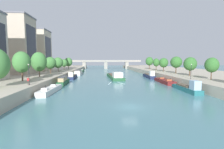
# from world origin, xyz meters

# --- Properties ---
(ground_plane) EXTENTS (400.00, 400.00, 0.00)m
(ground_plane) POSITION_xyz_m (0.00, 0.00, 0.00)
(ground_plane) COLOR teal
(quay_left) EXTENTS (36.00, 170.00, 2.29)m
(quay_left) POSITION_xyz_m (-36.33, 55.00, 1.14)
(quay_left) COLOR #B2A893
(quay_left) RESTS_ON ground
(quay_right) EXTENTS (36.00, 170.00, 2.29)m
(quay_right) POSITION_xyz_m (36.33, 55.00, 1.14)
(quay_right) COLOR #B2A893
(quay_right) RESTS_ON ground
(barge_midriver) EXTENTS (5.89, 23.85, 2.95)m
(barge_midriver) POSITION_xyz_m (1.38, 41.59, 0.87)
(barge_midriver) COLOR #235633
(barge_midriver) RESTS_ON ground
(wake_behind_barge) EXTENTS (5.59, 6.07, 0.03)m
(wake_behind_barge) POSITION_xyz_m (0.19, 27.04, 0.01)
(wake_behind_barge) COLOR silver
(wake_behind_barge) RESTS_ON ground
(moored_boat_left_downstream) EXTENTS (2.64, 12.36, 2.24)m
(moored_boat_left_downstream) POSITION_xyz_m (-16.33, 12.95, 0.60)
(moored_boat_left_downstream) COLOR silver
(moored_boat_left_downstream) RESTS_ON ground
(moored_boat_left_gap_after) EXTENTS (2.31, 11.54, 2.39)m
(moored_boat_left_gap_after) POSITION_xyz_m (-16.26, 25.89, 1.00)
(moored_boat_left_gap_after) COLOR #235633
(moored_boat_left_gap_after) RESTS_ON ground
(moored_boat_left_lone) EXTENTS (2.52, 12.71, 2.97)m
(moored_boat_left_lone) POSITION_xyz_m (-15.94, 41.00, 0.89)
(moored_boat_left_lone) COLOR #1E284C
(moored_boat_left_lone) RESTS_ON ground
(moored_boat_left_midway) EXTENTS (3.60, 15.60, 2.44)m
(moored_boat_left_midway) POSITION_xyz_m (-16.04, 58.86, 1.02)
(moored_boat_left_midway) COLOR silver
(moored_boat_left_midway) RESTS_ON ground
(moored_boat_left_second) EXTENTS (2.73, 13.73, 2.33)m
(moored_boat_left_second) POSITION_xyz_m (-16.51, 74.71, 0.64)
(moored_boat_left_second) COLOR #235633
(moored_boat_left_second) RESTS_ON ground
(moored_boat_right_gap_after) EXTENTS (2.42, 11.68, 3.02)m
(moored_boat_right_gap_after) POSITION_xyz_m (16.12, 11.76, 0.88)
(moored_boat_right_gap_after) COLOR #23666B
(moored_boat_right_gap_after) RESTS_ON ground
(moored_boat_right_upstream) EXTENTS (3.25, 13.58, 2.24)m
(moored_boat_right_upstream) POSITION_xyz_m (16.40, 26.47, 0.60)
(moored_boat_right_upstream) COLOR maroon
(moored_boat_right_upstream) RESTS_ON ground
(moored_boat_right_near) EXTENTS (2.74, 13.20, 3.20)m
(moored_boat_right_near) POSITION_xyz_m (15.74, 40.90, 0.98)
(moored_boat_right_near) COLOR #1E284C
(moored_boat_right_near) RESTS_ON ground
(tree_left_by_lamp) EXTENTS (4.23, 4.23, 7.39)m
(tree_left_by_lamp) POSITION_xyz_m (-24.28, 16.82, 7.01)
(tree_left_by_lamp) COLOR brown
(tree_left_by_lamp) RESTS_ON quay_left
(tree_left_nearest) EXTENTS (4.65, 4.65, 7.70)m
(tree_left_nearest) POSITION_xyz_m (-23.75, 26.81, 6.99)
(tree_left_nearest) COLOR brown
(tree_left_nearest) RESTS_ON quay_left
(tree_left_past_mid) EXTENTS (4.35, 4.35, 6.44)m
(tree_left_past_mid) POSITION_xyz_m (-23.99, 39.01, 6.41)
(tree_left_past_mid) COLOR brown
(tree_left_past_mid) RESTS_ON quay_left
(tree_left_third) EXTENTS (4.61, 4.61, 6.45)m
(tree_left_third) POSITION_xyz_m (-23.76, 49.58, 6.33)
(tree_left_third) COLOR brown
(tree_left_third) RESTS_ON quay_left
(tree_left_midway) EXTENTS (3.40, 3.40, 5.67)m
(tree_left_midway) POSITION_xyz_m (-23.33, 59.86, 5.98)
(tree_left_midway) COLOR brown
(tree_left_midway) RESTS_ON quay_left
(tree_left_distant) EXTENTS (4.48, 4.48, 6.67)m
(tree_left_distant) POSITION_xyz_m (-23.27, 71.10, 6.37)
(tree_left_distant) COLOR brown
(tree_left_distant) RESTS_ON quay_left
(tree_right_third) EXTENTS (3.46, 3.46, 5.90)m
(tree_right_third) POSITION_xyz_m (24.74, 15.63, 6.20)
(tree_right_third) COLOR brown
(tree_right_third) RESTS_ON quay_right
(tree_right_end_of_row) EXTENTS (4.12, 4.12, 6.18)m
(tree_right_end_of_row) POSITION_xyz_m (24.78, 26.03, 6.24)
(tree_right_end_of_row) COLOR brown
(tree_right_end_of_row) RESTS_ON quay_right
(tree_right_nearest) EXTENTS (4.37, 4.37, 6.60)m
(tree_right_nearest) POSITION_xyz_m (24.70, 35.71, 6.68)
(tree_right_nearest) COLOR brown
(tree_right_nearest) RESTS_ON quay_right
(tree_right_by_lamp) EXTENTS (4.13, 4.13, 6.16)m
(tree_right_by_lamp) POSITION_xyz_m (24.21, 47.02, 6.28)
(tree_right_by_lamp) COLOR brown
(tree_right_by_lamp) RESTS_ON quay_right
(tree_right_midway) EXTENTS (3.25, 3.25, 6.05)m
(tree_right_midway) POSITION_xyz_m (23.93, 55.92, 6.27)
(tree_right_midway) COLOR brown
(tree_right_midway) RESTS_ON quay_right
(tree_right_second) EXTENTS (4.48, 4.48, 7.03)m
(tree_right_second) POSITION_xyz_m (24.01, 67.83, 6.84)
(tree_right_second) COLOR brown
(tree_right_second) RESTS_ON quay_right
(lamppost_left_bank) EXTENTS (0.28, 0.28, 4.43)m
(lamppost_left_bank) POSITION_xyz_m (-19.65, 9.78, 4.73)
(lamppost_left_bank) COLOR black
(lamppost_left_bank) RESTS_ON quay_left
(lamppost_right_bank) EXTENTS (0.28, 0.28, 4.18)m
(lamppost_right_bank) POSITION_xyz_m (20.11, 17.32, 4.59)
(lamppost_right_bank) COLOR black
(lamppost_right_bank) RESTS_ON quay_right
(building_left_tall) EXTENTS (16.10, 10.53, 21.37)m
(building_left_tall) POSITION_xyz_m (-37.83, 37.41, 12.99)
(building_left_tall) COLOR #B2A38E
(building_left_tall) RESTS_ON quay_left
(building_left_far_end) EXTENTS (16.16, 11.36, 19.68)m
(building_left_far_end) POSITION_xyz_m (-37.83, 56.72, 12.14)
(building_left_far_end) COLOR beige
(building_left_far_end) RESTS_ON quay_left
(bridge_far) EXTENTS (60.67, 4.40, 7.48)m
(bridge_far) POSITION_xyz_m (0.00, 114.82, 4.76)
(bridge_far) COLOR gray
(bridge_far) RESTS_ON ground
(person_on_quay) EXTENTS (0.46, 0.35, 1.62)m
(person_on_quay) POSITION_xyz_m (-19.94, 10.04, 3.22)
(person_on_quay) COLOR #473D33
(person_on_quay) RESTS_ON quay_left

